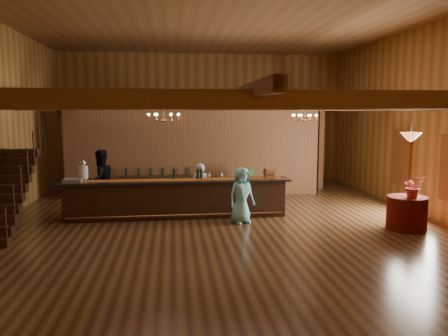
{
  "coord_description": "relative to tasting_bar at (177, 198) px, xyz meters",
  "views": [
    {
      "loc": [
        -1.26,
        -12.01,
        3.0
      ],
      "look_at": [
        0.23,
        0.74,
        1.36
      ],
      "focal_mm": 35.0,
      "sensor_mm": 36.0,
      "label": 1
    }
  ],
  "objects": [
    {
      "name": "bar_bottle_1",
      "position": [
        0.62,
        0.13,
        0.69
      ],
      "size": [
        0.07,
        0.07,
        0.3
      ],
      "primitive_type": "cylinder",
      "color": "black",
      "rests_on": "tasting_bar"
    },
    {
      "name": "tasting_bar",
      "position": [
        0.0,
        0.0,
        0.0
      ],
      "size": [
        6.53,
        0.89,
        1.1
      ],
      "rotation": [
        0.0,
        0.0,
        0.01
      ],
      "color": "#321C10",
      "rests_on": "floor"
    },
    {
      "name": "guest",
      "position": [
        1.75,
        -0.84,
        0.21
      ],
      "size": [
        0.88,
        0.74,
        1.53
      ],
      "primitive_type": "imported",
      "rotation": [
        0.0,
        0.0,
        0.39
      ],
      "color": "#7CCEDA",
      "rests_on": "floor"
    },
    {
      "name": "glass_rack_tray",
      "position": [
        -2.83,
        -0.07,
        0.59
      ],
      "size": [
        0.5,
        0.5,
        0.1
      ],
      "primitive_type": "cube",
      "color": "gray",
      "rests_on": "tasting_bar"
    },
    {
      "name": "wall_back",
      "position": [
        1.18,
        6.65,
        2.2
      ],
      "size": [
        12.0,
        0.1,
        5.5
      ],
      "primitive_type": "cube",
      "color": "#A87640",
      "rests_on": "floor"
    },
    {
      "name": "floor_plant",
      "position": [
        2.41,
        2.32,
        0.03
      ],
      "size": [
        0.71,
        0.61,
        1.16
      ],
      "primitive_type": "imported",
      "rotation": [
        0.0,
        0.0,
        0.15
      ],
      "color": "#244F25",
      "rests_on": "floor"
    },
    {
      "name": "pendant_lamp",
      "position": [
        5.87,
        -2.01,
        1.85
      ],
      "size": [
        0.52,
        0.52,
        0.9
      ],
      "color": "#B97342",
      "rests_on": "beam_grid"
    },
    {
      "name": "raffle_drum",
      "position": [
        2.7,
        -0.03,
        0.71
      ],
      "size": [
        0.34,
        0.24,
        0.3
      ],
      "color": "brown",
      "rests_on": "tasting_bar"
    },
    {
      "name": "support_posts",
      "position": [
        1.18,
        -0.85,
        1.05
      ],
      "size": [
        9.2,
        10.2,
        3.2
      ],
      "color": "brown",
      "rests_on": "floor"
    },
    {
      "name": "window_right_back",
      "position": [
        7.13,
        0.65,
        1.0
      ],
      "size": [
        0.12,
        1.05,
        1.75
      ],
      "primitive_type": "cube",
      "color": "white",
      "rests_on": "wall_right"
    },
    {
      "name": "bar_bottle_2",
      "position": [
        0.72,
        0.13,
        0.69
      ],
      "size": [
        0.07,
        0.07,
        0.3
      ],
      "primitive_type": "cylinder",
      "color": "black",
      "rests_on": "tasting_bar"
    },
    {
      "name": "table_flowers",
      "position": [
        5.92,
        -2.16,
        0.59
      ],
      "size": [
        0.51,
        0.45,
        0.56
      ],
      "primitive_type": "imported",
      "rotation": [
        0.0,
        0.0,
        -0.01
      ],
      "color": "#D82E47",
      "rests_on": "round_table"
    },
    {
      "name": "beverage_dispenser",
      "position": [
        -2.57,
        0.03,
        0.82
      ],
      "size": [
        0.26,
        0.26,
        0.6
      ],
      "color": "silver",
      "rests_on": "tasting_bar"
    },
    {
      "name": "wall_front",
      "position": [
        1.18,
        -7.35,
        2.2
      ],
      "size": [
        12.0,
        0.1,
        5.5
      ],
      "primitive_type": "cube",
      "color": "#A87640",
      "rests_on": "floor"
    },
    {
      "name": "bar_bottle_0",
      "position": [
        -0.06,
        0.13,
        0.69
      ],
      "size": [
        0.07,
        0.07,
        0.3
      ],
      "primitive_type": "cylinder",
      "color": "black",
      "rests_on": "tasting_bar"
    },
    {
      "name": "chandelier_right",
      "position": [
        4.04,
        1.0,
        2.3
      ],
      "size": [
        0.8,
        0.8,
        0.5
      ],
      "color": "#B97342",
      "rests_on": "beam_grid"
    },
    {
      "name": "chandelier_left",
      "position": [
        -0.31,
        -0.96,
        2.34
      ],
      "size": [
        0.8,
        0.8,
        0.46
      ],
      "color": "#B97342",
      "rests_on": "beam_grid"
    },
    {
      "name": "staff_second",
      "position": [
        -2.25,
        0.83,
        0.4
      ],
      "size": [
        1.18,
        1.15,
        1.91
      ],
      "primitive_type": "imported",
      "rotation": [
        0.0,
        0.0,
        3.83
      ],
      "color": "black",
      "rests_on": "floor"
    },
    {
      "name": "floor",
      "position": [
        1.18,
        -0.35,
        -0.55
      ],
      "size": [
        14.0,
        14.0,
        0.0
      ],
      "primitive_type": "plane",
      "color": "brown",
      "rests_on": "ground"
    },
    {
      "name": "round_table",
      "position": [
        5.87,
        -2.01,
        -0.12
      ],
      "size": [
        0.99,
        0.99,
        0.86
      ],
      "primitive_type": "cylinder",
      "color": "#620804",
      "rests_on": "floor"
    },
    {
      "name": "staircase",
      "position": [
        -4.27,
        -1.09,
        0.45
      ],
      "size": [
        1.0,
        2.8,
        2.0
      ],
      "color": "#321C10",
      "rests_on": "floor"
    },
    {
      "name": "beam_grid",
      "position": [
        1.18,
        0.16,
        2.69
      ],
      "size": [
        11.9,
        13.9,
        0.39
      ],
      "color": "brown",
      "rests_on": "wall_left"
    },
    {
      "name": "table_vase",
      "position": [
        5.93,
        -2.13,
        0.46
      ],
      "size": [
        0.16,
        0.16,
        0.31
      ],
      "primitive_type": "imported",
      "rotation": [
        0.0,
        0.0,
        -0.01
      ],
      "color": "#B97342",
      "rests_on": "round_table"
    },
    {
      "name": "partition_wall",
      "position": [
        0.68,
        3.15,
        1.0
      ],
      "size": [
        9.0,
        0.18,
        3.1
      ],
      "primitive_type": "cube",
      "color": "brown",
      "rests_on": "floor"
    },
    {
      "name": "ceiling",
      "position": [
        1.18,
        -0.35,
        4.95
      ],
      "size": [
        14.0,
        14.0,
        0.0
      ],
      "primitive_type": "plane",
      "rotation": [
        3.14,
        0.0,
        0.0
      ],
      "color": "brown",
      "rests_on": "wall_back"
    },
    {
      "name": "backroom_boxes",
      "position": [
        0.89,
        5.15,
        -0.02
      ],
      "size": [
        4.1,
        0.6,
        1.1
      ],
      "color": "#321C10",
      "rests_on": "floor"
    },
    {
      "name": "bartender",
      "position": [
        0.73,
        0.66,
        0.19
      ],
      "size": [
        0.61,
        0.47,
        1.49
      ],
      "primitive_type": "imported",
      "rotation": [
        0.0,
        0.0,
        2.92
      ],
      "color": "silver",
      "rests_on": "floor"
    },
    {
      "name": "wall_right",
      "position": [
        7.18,
        -0.35,
        2.2
      ],
      "size": [
        0.1,
        14.0,
        5.5
      ],
      "primitive_type": "cube",
      "color": "#A87640",
      "rests_on": "floor"
    },
    {
      "name": "backbar_shelf",
      "position": [
        -0.45,
        2.84,
        -0.15
      ],
      "size": [
        2.88,
        0.47,
        0.81
      ],
      "primitive_type": "cube",
      "rotation": [
        0.0,
        0.0,
        -0.01
      ],
      "color": "#321C10",
      "rests_on": "floor"
    }
  ]
}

